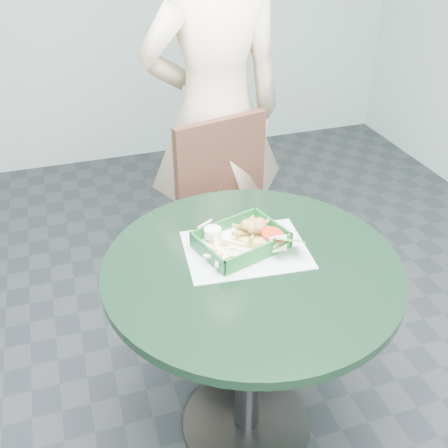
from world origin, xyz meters
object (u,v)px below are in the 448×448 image
object	(u,v)px
diner_person	(215,83)
cafe_table	(250,310)
food_basket	(241,248)
crab_sandwich	(256,236)
dining_chair	(228,215)
sauce_ramekin	(215,233)

from	to	relation	value
diner_person	cafe_table	bearing A→B (deg)	80.63
cafe_table	food_basket	bearing A→B (deg)	93.64
crab_sandwich	dining_chair	bearing A→B (deg)	80.49
dining_chair	sauce_ramekin	distance (m)	0.60
cafe_table	dining_chair	world-z (taller)	dining_chair
crab_sandwich	sauce_ramekin	size ratio (longest dim) A/B	2.24
diner_person	dining_chair	bearing A→B (deg)	84.91
diner_person	crab_sandwich	world-z (taller)	diner_person
diner_person	sauce_ramekin	xyz separation A→B (m)	(-0.24, -0.77, -0.22)
diner_person	food_basket	bearing A→B (deg)	79.20
food_basket	crab_sandwich	world-z (taller)	crab_sandwich
diner_person	crab_sandwich	xyz separation A→B (m)	(-0.12, -0.83, -0.22)
crab_sandwich	sauce_ramekin	bearing A→B (deg)	153.75
cafe_table	diner_person	size ratio (longest dim) A/B	0.44
dining_chair	crab_sandwich	bearing A→B (deg)	-112.08
diner_person	sauce_ramekin	bearing A→B (deg)	73.78
diner_person	sauce_ramekin	world-z (taller)	diner_person
food_basket	cafe_table	bearing A→B (deg)	-86.36
food_basket	crab_sandwich	size ratio (longest dim) A/B	2.12
dining_chair	crab_sandwich	size ratio (longest dim) A/B	7.57
diner_person	sauce_ramekin	distance (m)	0.84
dining_chair	sauce_ramekin	bearing A→B (deg)	-125.59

